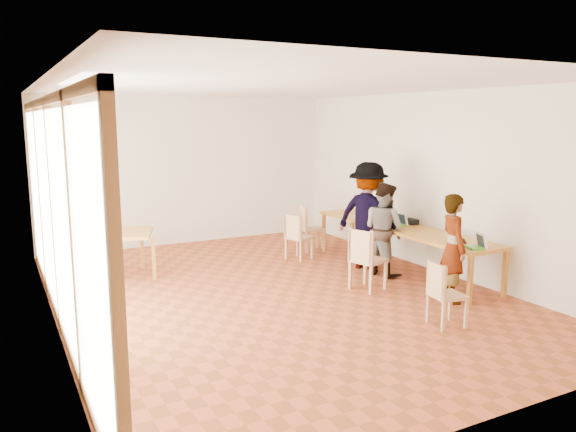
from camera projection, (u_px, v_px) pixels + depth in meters
name	position (u px, v px, depth m)	size (l,w,h in m)	color
ground	(276.00, 294.00, 8.28)	(8.00, 8.00, 0.00)	#AE4C2A
wall_back	(188.00, 171.00, 11.51)	(6.00, 0.10, 3.00)	silver
wall_front	(495.00, 250.00, 4.53)	(6.00, 0.10, 3.00)	silver
wall_right	(435.00, 182.00, 9.40)	(0.10, 8.00, 3.00)	silver
window_wall	(52.00, 208.00, 6.66)	(0.10, 8.00, 3.00)	white
ceiling	(275.00, 84.00, 7.76)	(6.00, 8.00, 0.04)	white
communal_table	(400.00, 229.00, 9.52)	(0.80, 4.00, 0.75)	#BF802A
side_table	(123.00, 237.00, 9.04)	(0.90, 0.90, 0.75)	#BF802A
chair_near	(442.00, 287.00, 6.89)	(0.44, 0.44, 0.44)	tan
chair_mid	(364.00, 253.00, 8.33)	(0.56, 0.56, 0.50)	tan
chair_far	(296.00, 232.00, 10.17)	(0.52, 0.52, 0.45)	tan
chair_empty	(308.00, 223.00, 10.91)	(0.48, 0.48, 0.47)	tan
chair_spare	(79.00, 247.00, 9.06)	(0.52, 0.52, 0.44)	tan
person_near	(453.00, 248.00, 7.83)	(0.56, 0.37, 1.53)	gray
person_mid	(384.00, 229.00, 9.20)	(0.74, 0.58, 1.53)	gray
person_far	(368.00, 216.00, 9.56)	(1.18, 0.68, 1.83)	gray
laptop_near	(478.00, 244.00, 7.88)	(0.30, 0.32, 0.23)	green
laptop_mid	(400.00, 222.00, 9.60)	(0.25, 0.28, 0.22)	green
laptop_far	(389.00, 220.00, 9.80)	(0.29, 0.31, 0.22)	green
yellow_mug	(452.00, 233.00, 8.72)	(0.11, 0.11, 0.09)	gold
green_bottle	(377.00, 209.00, 10.51)	(0.07, 0.07, 0.28)	#1A6F3F
clear_glass	(400.00, 221.00, 9.79)	(0.07, 0.07, 0.09)	silver
condiment_cup	(452.00, 237.00, 8.53)	(0.08, 0.08, 0.06)	white
pink_phone	(350.00, 213.00, 10.78)	(0.05, 0.10, 0.01)	#EA3C59
black_pouch	(411.00, 221.00, 9.72)	(0.16, 0.26, 0.09)	black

